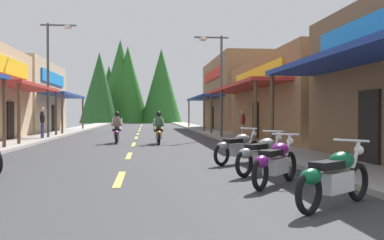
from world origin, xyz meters
TOP-DOWN VIEW (x-y plane):
  - ground at (0.00, 27.76)m, footprint 9.12×85.52m
  - sidewalk_left at (-5.61, 27.76)m, footprint 2.10×85.52m
  - sidewalk_right at (5.61, 27.76)m, footprint 2.10×85.52m
  - centerline_dashes at (0.00, 31.26)m, footprint 0.16×60.44m
  - storefront_left_far at (-10.63, 34.47)m, footprint 9.82×11.28m
  - storefront_right_middle at (10.38, 22.90)m, footprint 9.34×14.00m
  - storefront_right_far at (10.61, 38.81)m, footprint 9.76×13.98m
  - streetlamp_left at (-4.68, 24.83)m, footprint 1.99×0.30m
  - streetlamp_right at (4.66, 24.39)m, footprint 1.99×0.30m
  - motorcycle_parked_right_0 at (3.47, 5.57)m, footprint 1.76×1.38m
  - motorcycle_parked_right_1 at (3.17, 7.69)m, footprint 1.44×1.72m
  - motorcycle_parked_right_2 at (3.34, 9.37)m, footprint 1.65×1.51m
  - motorcycle_parked_right_3 at (3.22, 11.59)m, footprint 1.70×1.46m
  - rider_cruising_lead at (1.18, 20.19)m, footprint 0.60×2.14m
  - rider_cruising_trailing at (-0.84, 20.93)m, footprint 0.60×2.14m
  - pedestrian_by_shop at (5.73, 22.16)m, footprint 0.33×0.56m
  - pedestrian_browsing at (-5.06, 23.88)m, footprint 0.26×0.57m
  - treeline_backdrop at (-2.77, 72.75)m, footprint 16.03×13.78m

SIDE VIEW (x-z plane):
  - ground at x=0.00m, z-range -0.10..0.00m
  - centerline_dashes at x=0.00m, z-range 0.00..0.01m
  - sidewalk_left at x=-5.61m, z-range 0.00..0.12m
  - sidewalk_right at x=5.61m, z-range 0.00..0.12m
  - motorcycle_parked_right_0 at x=3.47m, z-range -0.03..1.01m
  - motorcycle_parked_right_1 at x=3.17m, z-range -0.03..1.01m
  - motorcycle_parked_right_2 at x=3.34m, z-range -0.03..1.01m
  - motorcycle_parked_right_3 at x=3.22m, z-range -0.03..1.01m
  - rider_cruising_lead at x=1.18m, z-range -0.13..1.44m
  - rider_cruising_trailing at x=-0.84m, z-range -0.13..1.44m
  - pedestrian_by_shop at x=5.73m, z-range 0.13..1.81m
  - pedestrian_browsing at x=-5.06m, z-range 0.16..1.97m
  - storefront_right_middle at x=10.38m, z-range 0.01..4.51m
  - storefront_left_far at x=-10.63m, z-range 0.00..5.43m
  - storefront_right_far at x=10.61m, z-range 0.00..6.40m
  - streetlamp_right at x=4.66m, z-range 0.91..6.90m
  - streetlamp_left at x=-4.68m, z-range 0.95..7.54m
  - treeline_backdrop at x=-2.77m, z-range -0.79..13.13m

